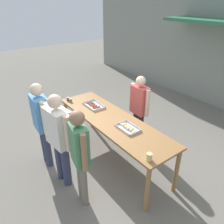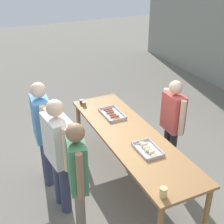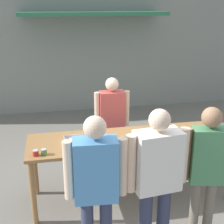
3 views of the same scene
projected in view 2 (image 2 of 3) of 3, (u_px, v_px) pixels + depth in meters
ground_plane at (129, 185)px, 4.85m from camera, size 24.00×24.00×0.00m
serving_table at (130, 141)px, 4.47m from camera, size 2.76×0.79×0.92m
food_tray_sausages at (112, 114)px, 4.95m from camera, size 0.47×0.29×0.04m
food_tray_buns at (148, 149)px, 4.07m from camera, size 0.41×0.27×0.06m
condiment_jar_mustard at (82, 102)px, 5.30m from camera, size 0.07×0.07×0.07m
condiment_jar_ketchup at (84, 104)px, 5.22m from camera, size 0.07×0.07×0.07m
beer_cup at (163, 192)px, 3.30m from camera, size 0.08×0.08×0.11m
person_server_behind_table at (172, 119)px, 4.80m from camera, size 0.55×0.22×1.56m
person_customer_holding_hotdog at (42, 126)px, 4.49m from camera, size 0.61×0.26×1.67m
person_customer_with_cup at (78, 173)px, 3.56m from camera, size 0.51×0.27×1.64m
person_customer_waiting_in_line at (59, 148)px, 4.00m from camera, size 0.68×0.31×1.67m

